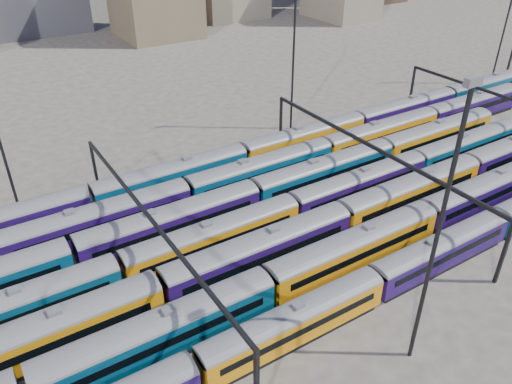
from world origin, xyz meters
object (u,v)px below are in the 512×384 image
rake_0 (442,248)px  mast_2 (439,228)px  rake_1 (355,246)px  rake_2 (260,248)px

rake_0 → mast_2: size_ratio=5.36×
rake_1 → rake_2: bearing=150.7°
rake_2 → rake_0: bearing=-30.6°
rake_0 → rake_2: 19.66m
rake_0 → mast_2: 17.93m
rake_1 → rake_2: (-8.89, 5.00, 0.06)m
rake_1 → rake_2: size_ratio=0.98×
rake_2 → mast_2: mast_2 is taller
rake_1 → rake_2: rake_2 is taller
rake_1 → rake_0: bearing=-31.9°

